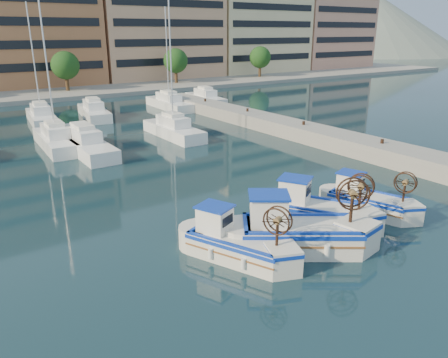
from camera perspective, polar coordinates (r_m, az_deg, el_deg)
ground at (r=20.77m, az=11.43°, el=-6.96°), size 300.00×300.00×0.00m
quay at (r=34.87m, az=17.19°, el=4.18°), size 3.00×60.00×1.20m
waterfront at (r=81.19m, az=-19.13°, el=19.37°), size 180.00×40.00×25.60m
hill_east at (r=196.96m, az=17.56°, el=15.36°), size 160.00×160.00×50.00m
yacht_marina at (r=42.87m, az=-18.86°, el=6.53°), size 37.50×23.97×11.50m
fishing_boat_a at (r=17.96m, az=1.50°, el=-8.21°), size 3.24×4.45×2.68m
fishing_boat_b at (r=18.75m, az=9.44°, el=-6.72°), size 5.27×4.56×3.24m
fishing_boat_c at (r=21.33m, az=11.87°, el=-3.96°), size 3.85×4.71×2.86m
fishing_boat_d at (r=23.47m, az=18.15°, el=-2.62°), size 2.80×4.20×2.54m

